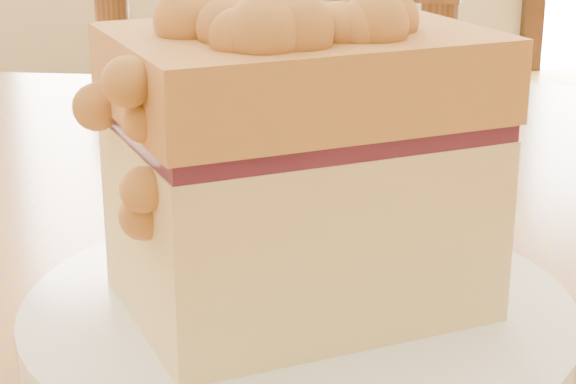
# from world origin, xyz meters

# --- Properties ---
(cafe_chair_main) EXTENTS (0.51, 0.51, 0.88)m
(cafe_chair_main) POSITION_xyz_m (0.23, 0.68, 0.44)
(cafe_chair_main) COLOR brown
(cafe_chair_main) RESTS_ON ground
(plate) EXTENTS (0.22, 0.22, 0.02)m
(plate) POSITION_xyz_m (0.12, -0.04, 0.76)
(plate) COLOR white
(plate) RESTS_ON cafe_table_main
(cake_slice) EXTENTS (0.16, 0.13, 0.12)m
(cake_slice) POSITION_xyz_m (0.12, -0.04, 0.83)
(cake_slice) COLOR #DAC57B
(cake_slice) RESTS_ON plate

